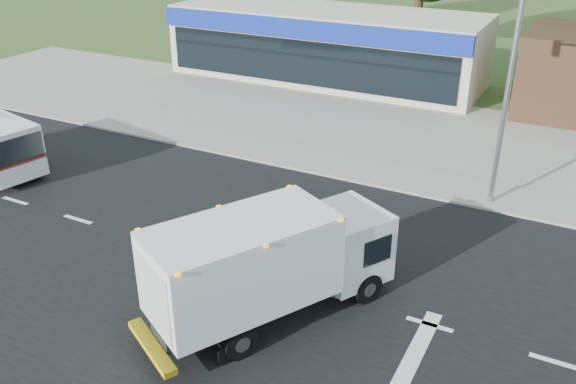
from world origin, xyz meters
name	(u,v)px	position (x,y,z in m)	size (l,w,h in m)	color
ground	(322,293)	(0.00, 0.00, 0.00)	(120.00, 120.00, 0.00)	#385123
road_asphalt	(322,293)	(0.00, 0.00, 0.00)	(60.00, 14.00, 0.02)	black
sidewalk	(412,180)	(0.00, 8.20, 0.06)	(60.00, 2.40, 0.12)	gray
parking_apron	(450,134)	(0.00, 14.00, 0.01)	(60.00, 9.00, 0.02)	gray
lane_markings	(349,335)	(1.35, -1.35, 0.02)	(55.20, 7.00, 0.01)	silver
ems_box_truck	(269,260)	(-0.75, -1.59, 1.71)	(5.02, 6.85, 2.96)	black
emergency_worker	(229,242)	(-2.80, -0.25, 0.96)	(0.77, 0.62, 1.95)	tan
retail_strip_mall	(326,45)	(-9.00, 19.93, 2.01)	(18.00, 6.20, 4.00)	beige
traffic_signal_pole	(491,64)	(2.35, 7.60, 4.92)	(3.51, 0.25, 8.00)	gray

